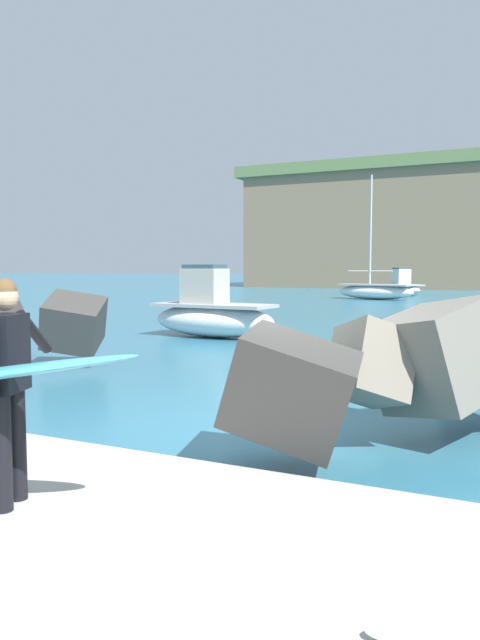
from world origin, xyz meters
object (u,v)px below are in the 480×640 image
boat_near_right (212,314)px  boat_mid_right (402,286)px  boat_near_centre (375,291)px  surfer_with_board (4,377)px

boat_near_right → boat_mid_right: 32.85m
boat_near_centre → boat_mid_right: (0.29, 8.16, 0.07)m
surfer_with_board → boat_near_centre: boat_near_centre is taller
boat_near_centre → boat_near_right: boat_near_centre is taller
boat_near_centre → boat_mid_right: size_ratio=1.82×
boat_near_right → boat_mid_right: boat_near_right is taller
surfer_with_board → boat_mid_right: bearing=96.9°
boat_near_right → surfer_with_board: bearing=-68.3°
boat_near_centre → boat_mid_right: 8.16m
surfer_with_board → boat_near_right: boat_near_right is taller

